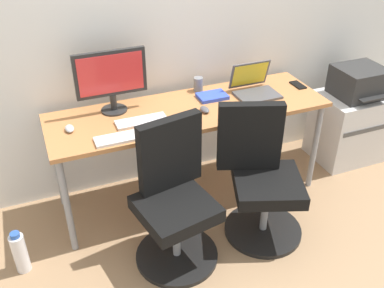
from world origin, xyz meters
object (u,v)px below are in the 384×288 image
at_px(office_chair_right, 261,179).
at_px(coffee_mug, 191,119).
at_px(side_cabinet, 349,126).
at_px(desktop_monitor, 111,77).
at_px(printer, 359,82).
at_px(open_laptop, 254,86).
at_px(office_chair_left, 174,201).
at_px(water_bottle_on_floor, 20,253).

height_order(office_chair_right, coffee_mug, office_chair_right).
xyz_separation_m(office_chair_right, side_cabinet, (1.18, 0.53, -0.13)).
bearing_deg(side_cabinet, office_chair_right, -155.77).
relative_size(office_chair_right, desktop_monitor, 1.96).
bearing_deg(printer, coffee_mug, -171.62).
bearing_deg(printer, open_laptop, 177.18).
bearing_deg(side_cabinet, office_chair_left, -163.58).
bearing_deg(office_chair_right, desktop_monitor, 139.09).
height_order(printer, desktop_monitor, desktop_monitor).
height_order(office_chair_left, desktop_monitor, desktop_monitor).
distance_m(side_cabinet, water_bottle_on_floor, 2.77).
height_order(office_chair_left, office_chair_right, same).
relative_size(water_bottle_on_floor, coffee_mug, 3.37).
bearing_deg(printer, side_cabinet, 90.00).
relative_size(side_cabinet, open_laptop, 1.91).
xyz_separation_m(printer, coffee_mug, (-1.56, -0.23, 0.09)).
distance_m(open_laptop, coffee_mug, 0.67).
distance_m(printer, open_laptop, 0.95).
xyz_separation_m(side_cabinet, open_laptop, (-0.94, 0.05, 0.52)).
bearing_deg(office_chair_right, water_bottle_on_floor, 172.47).
xyz_separation_m(office_chair_left, printer, (1.79, 0.53, 0.29)).
relative_size(office_chair_left, office_chair_right, 1.00).
height_order(side_cabinet, printer, printer).
height_order(office_chair_left, open_laptop, open_laptop).
distance_m(office_chair_right, water_bottle_on_floor, 1.61).
relative_size(side_cabinet, water_bottle_on_floor, 1.91).
xyz_separation_m(office_chair_right, desktop_monitor, (-0.80, 0.69, 0.58)).
xyz_separation_m(side_cabinet, coffee_mug, (-1.56, -0.23, 0.51)).
xyz_separation_m(office_chair_left, side_cabinet, (1.79, 0.53, -0.13)).
bearing_deg(office_chair_left, coffee_mug, 52.00).
bearing_deg(side_cabinet, open_laptop, 177.23).
relative_size(desktop_monitor, open_laptop, 1.55).
height_order(office_chair_left, side_cabinet, office_chair_left).
distance_m(office_chair_left, coffee_mug, 0.54).
relative_size(desktop_monitor, coffee_mug, 5.22).
bearing_deg(side_cabinet, desktop_monitor, 175.39).
bearing_deg(open_laptop, desktop_monitor, 173.70).
xyz_separation_m(office_chair_left, desktop_monitor, (-0.18, 0.69, 0.58)).
bearing_deg(side_cabinet, water_bottle_on_floor, -173.30).
height_order(desktop_monitor, coffee_mug, desktop_monitor).
distance_m(desktop_monitor, coffee_mug, 0.60).
distance_m(office_chair_right, coffee_mug, 0.62).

